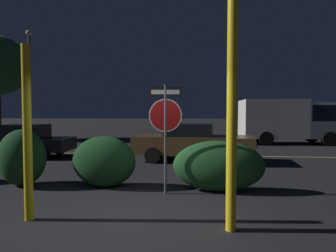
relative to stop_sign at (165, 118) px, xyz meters
name	(u,v)px	position (x,y,z in m)	size (l,w,h in m)	color
ground_plane	(137,218)	(-0.34, -1.46, -1.74)	(260.00, 260.00, 0.00)	black
road_center_stripe	(173,155)	(-0.34, 5.83, -1.73)	(40.70, 0.12, 0.01)	gold
stop_sign	(165,118)	(0.00, 0.00, 0.00)	(0.78, 0.08, 2.49)	#4C4C51
yellow_pole_left	(27,133)	(-2.16, -1.74, -0.24)	(0.14, 0.14, 2.99)	yellow
yellow_pole_right	(232,116)	(1.24, -1.79, 0.05)	(0.16, 0.16, 3.57)	yellow
hedge_bush_1	(22,158)	(-3.71, 0.30, -1.02)	(1.20, 0.97, 1.44)	#19421E
hedge_bush_2	(104,162)	(-1.59, 0.39, -1.10)	(1.60, 0.80, 1.28)	#19421E
hedge_bush_3	(218,166)	(1.22, 0.31, -1.14)	(2.15, 0.73, 1.20)	#1E4C23
passing_car_1	(23,141)	(-6.66, 4.52, -1.05)	(4.30, 2.12, 1.40)	black
passing_car_2	(192,142)	(0.55, 4.37, -1.00)	(4.76, 2.20, 1.45)	brown
delivery_truck	(293,119)	(6.69, 11.15, -0.18)	(6.10, 2.58, 2.74)	silver
street_lamp	(30,76)	(-10.44, 10.73, 2.70)	(0.38, 0.38, 7.47)	#4C4C51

